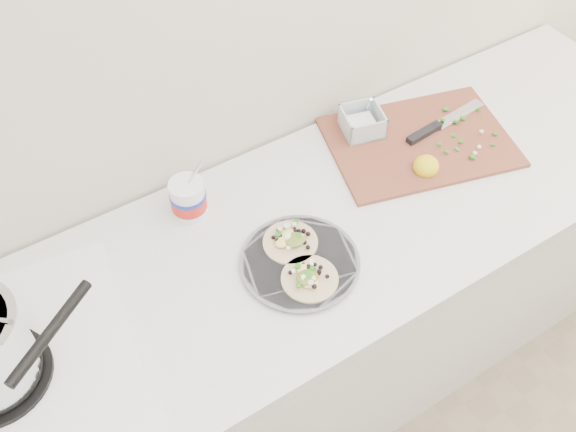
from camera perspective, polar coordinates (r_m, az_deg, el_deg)
counter at (r=1.97m, az=0.46°, el=-9.73°), size 2.44×0.66×0.90m
taco_plate at (r=1.52m, az=1.05°, el=-3.93°), size 0.29×0.29×0.04m
tub at (r=1.61m, az=-8.79°, el=1.82°), size 0.09×0.09×0.21m
cutboard at (r=1.84m, az=11.20°, el=6.95°), size 0.57×0.47×0.08m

